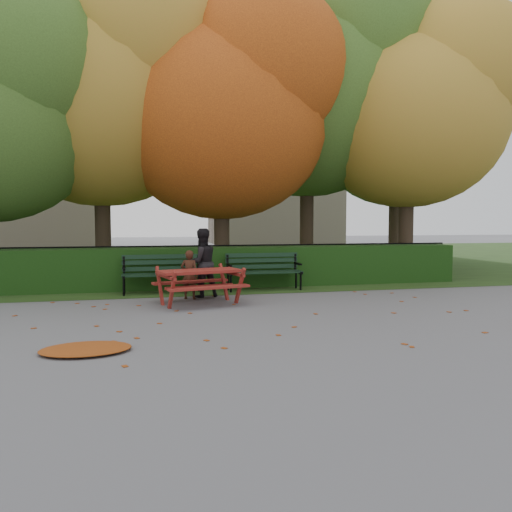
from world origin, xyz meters
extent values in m
plane|color=slate|center=(0.00, 0.00, 0.00)|extent=(90.00, 90.00, 0.00)
plane|color=#1F3413|center=(0.00, 14.00, 0.01)|extent=(90.00, 90.00, 0.00)
cube|color=#B7A591|center=(-9.00, 26.00, 7.50)|extent=(10.00, 7.00, 15.00)
cube|color=#B7A591|center=(8.00, 28.00, 6.00)|extent=(9.00, 6.00, 12.00)
cube|color=black|center=(0.00, 4.50, 0.50)|extent=(13.00, 0.90, 1.00)
cube|color=black|center=(0.00, 5.30, 0.08)|extent=(14.00, 0.04, 0.04)
cube|color=black|center=(0.00, 5.30, 1.00)|extent=(14.00, 0.04, 0.04)
cylinder|color=black|center=(-3.00, 5.30, 0.50)|extent=(0.03, 0.03, 1.00)
cylinder|color=black|center=(0.00, 5.30, 0.50)|extent=(0.03, 0.03, 1.00)
cylinder|color=black|center=(3.00, 5.30, 0.50)|extent=(0.03, 0.03, 1.00)
cylinder|color=black|center=(6.50, 5.30, 0.50)|extent=(0.03, 0.03, 1.00)
sphere|color=#36501D|center=(-4.52, 5.10, 5.38)|extent=(4.20, 4.20, 4.20)
cylinder|color=#2F201A|center=(-2.80, 7.00, 1.57)|extent=(0.44, 0.44, 3.15)
ellipsoid|color=olive|center=(-2.80, 7.00, 4.95)|extent=(6.40, 6.40, 5.76)
sphere|color=olive|center=(-1.68, 6.20, 6.39)|extent=(4.80, 4.80, 4.80)
cylinder|color=#2F201A|center=(0.50, 6.20, 1.40)|extent=(0.44, 0.44, 2.80)
ellipsoid|color=maroon|center=(0.50, 6.20, 4.40)|extent=(6.00, 6.00, 5.40)
sphere|color=maroon|center=(1.55, 5.45, 5.75)|extent=(4.50, 4.50, 4.50)
cylinder|color=#2F201A|center=(3.50, 7.50, 1.75)|extent=(0.44, 0.44, 3.50)
ellipsoid|color=#36501D|center=(3.50, 7.50, 5.50)|extent=(6.80, 6.80, 6.12)
sphere|color=#36501D|center=(4.69, 6.65, 7.03)|extent=(5.10, 5.10, 5.10)
cylinder|color=#2F201A|center=(6.20, 6.00, 1.49)|extent=(0.44, 0.44, 2.97)
ellipsoid|color=olive|center=(6.20, 6.00, 4.68)|extent=(5.80, 5.80, 5.22)
sphere|color=olive|center=(7.21, 5.28, 5.98)|extent=(4.35, 4.35, 4.35)
cylinder|color=#2F201A|center=(8.00, 10.00, 1.57)|extent=(0.44, 0.44, 3.15)
ellipsoid|color=#36501D|center=(8.00, 10.00, 4.95)|extent=(6.00, 6.00, 5.40)
sphere|color=#36501D|center=(9.05, 9.25, 6.30)|extent=(4.50, 4.50, 4.50)
cube|color=black|center=(-1.30, 3.42, 0.44)|extent=(1.80, 0.12, 0.04)
cube|color=black|center=(-1.30, 3.60, 0.44)|extent=(1.80, 0.12, 0.04)
cube|color=black|center=(-1.30, 3.78, 0.44)|extent=(1.80, 0.12, 0.04)
cube|color=black|center=(-1.30, 3.87, 0.55)|extent=(1.80, 0.05, 0.10)
cube|color=black|center=(-1.30, 3.87, 0.70)|extent=(1.80, 0.05, 0.10)
cube|color=black|center=(-1.30, 3.87, 0.83)|extent=(1.80, 0.05, 0.10)
cube|color=black|center=(-2.15, 3.60, 0.42)|extent=(0.05, 0.55, 0.06)
cube|color=black|center=(-2.15, 3.87, 0.65)|extent=(0.05, 0.05, 0.41)
cylinder|color=black|center=(-2.15, 3.42, 0.22)|extent=(0.05, 0.05, 0.44)
cylinder|color=black|center=(-2.15, 3.78, 0.22)|extent=(0.05, 0.05, 0.44)
cube|color=black|center=(-2.15, 3.62, 0.62)|extent=(0.05, 0.45, 0.04)
cube|color=black|center=(-0.45, 3.60, 0.42)|extent=(0.05, 0.55, 0.06)
cube|color=black|center=(-0.45, 3.87, 0.65)|extent=(0.05, 0.05, 0.41)
cylinder|color=black|center=(-0.45, 3.42, 0.22)|extent=(0.05, 0.05, 0.44)
cylinder|color=black|center=(-0.45, 3.78, 0.22)|extent=(0.05, 0.05, 0.44)
cube|color=black|center=(-0.45, 3.62, 0.62)|extent=(0.05, 0.45, 0.04)
cube|color=black|center=(1.10, 3.42, 0.44)|extent=(1.80, 0.12, 0.04)
cube|color=black|center=(1.10, 3.60, 0.44)|extent=(1.80, 0.12, 0.04)
cube|color=black|center=(1.10, 3.78, 0.44)|extent=(1.80, 0.12, 0.04)
cube|color=black|center=(1.10, 3.87, 0.55)|extent=(1.80, 0.05, 0.10)
cube|color=black|center=(1.10, 3.87, 0.70)|extent=(1.80, 0.05, 0.10)
cube|color=black|center=(1.10, 3.87, 0.83)|extent=(1.80, 0.05, 0.10)
cube|color=black|center=(0.25, 3.60, 0.42)|extent=(0.05, 0.55, 0.06)
cube|color=black|center=(0.25, 3.87, 0.65)|extent=(0.05, 0.05, 0.41)
cylinder|color=black|center=(0.25, 3.42, 0.22)|extent=(0.05, 0.05, 0.44)
cylinder|color=black|center=(0.25, 3.78, 0.22)|extent=(0.05, 0.05, 0.44)
cube|color=black|center=(0.25, 3.62, 0.62)|extent=(0.05, 0.45, 0.04)
cube|color=black|center=(1.95, 3.60, 0.42)|extent=(0.05, 0.55, 0.06)
cube|color=black|center=(1.95, 3.87, 0.65)|extent=(0.05, 0.05, 0.41)
cylinder|color=black|center=(1.95, 3.42, 0.22)|extent=(0.05, 0.05, 0.44)
cylinder|color=black|center=(1.95, 3.78, 0.22)|extent=(0.05, 0.05, 0.44)
cube|color=black|center=(1.95, 3.62, 0.62)|extent=(0.05, 0.45, 0.04)
cube|color=maroon|center=(-0.64, 1.98, 0.66)|extent=(1.72, 1.03, 0.05)
cube|color=maroon|center=(-0.52, 1.46, 0.39)|extent=(1.61, 0.60, 0.04)
cube|color=maroon|center=(-0.77, 2.50, 0.39)|extent=(1.61, 0.60, 0.04)
cube|color=maroon|center=(-1.22, 1.42, 0.36)|extent=(0.16, 0.46, 0.78)
cube|color=maroon|center=(-1.42, 2.20, 0.36)|extent=(0.16, 0.46, 0.78)
cube|color=maroon|center=(-1.32, 1.81, 0.59)|extent=(0.34, 1.18, 0.05)
cube|color=maroon|center=(0.13, 1.75, 0.36)|extent=(0.16, 0.46, 0.78)
cube|color=maroon|center=(-0.06, 2.53, 0.36)|extent=(0.16, 0.46, 0.78)
cube|color=maroon|center=(0.03, 2.14, 0.59)|extent=(0.34, 1.18, 0.05)
cube|color=maroon|center=(-0.64, 1.98, 0.36)|extent=(1.40, 0.39, 0.05)
ellipsoid|color=maroon|center=(-2.49, -1.34, 0.04)|extent=(1.28, 1.02, 0.08)
imported|color=#3A1D12|center=(-0.78, 2.67, 0.52)|extent=(0.44, 0.36, 1.04)
imported|color=black|center=(-0.49, 2.90, 0.75)|extent=(0.86, 0.75, 1.50)
camera|label=1|loc=(-1.81, -7.87, 1.65)|focal=35.00mm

